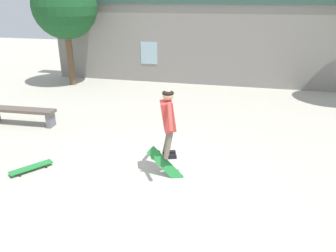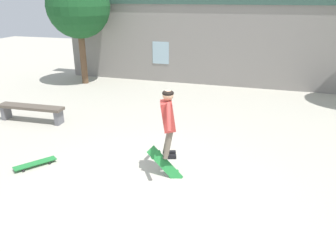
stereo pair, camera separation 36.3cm
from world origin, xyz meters
TOP-DOWN VIEW (x-y plane):
  - ground_plane at (0.00, 0.00)m, footprint 40.00×40.00m
  - building_backdrop at (0.03, 8.14)m, footprint 13.52×0.52m
  - tree_left at (-5.25, 6.77)m, footprint 2.44×2.44m
  - park_bench at (-4.43, 2.34)m, footprint 2.00×0.45m
  - skater at (0.20, 0.57)m, footprint 0.47×1.20m
  - skateboard_flipping at (0.16, 0.49)m, footprint 0.77×0.23m
  - skateboard_resting at (-2.62, 0.07)m, footprint 0.67×0.83m

SIDE VIEW (x-z plane):
  - ground_plane at x=0.00m, z-range 0.00..0.00m
  - skateboard_resting at x=-2.62m, z-range 0.03..0.11m
  - skateboard_flipping at x=0.16m, z-range -0.10..0.62m
  - park_bench at x=-4.43m, z-range 0.12..0.59m
  - skater at x=0.20m, z-range 0.53..1.92m
  - building_backdrop at x=0.03m, z-range -0.37..4.03m
  - tree_left at x=-5.25m, z-range 0.89..5.14m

